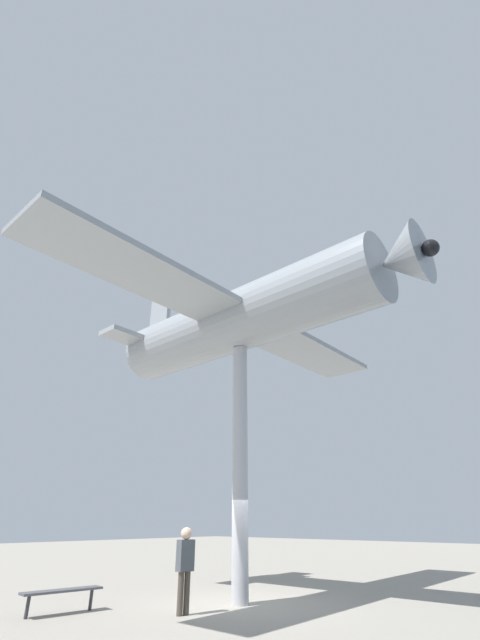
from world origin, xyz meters
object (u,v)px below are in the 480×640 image
Objects in this scene: suspended_airplane at (246,317)px; visitor_person at (185,562)px; plaza_bench at (62,592)px; support_pylon_central at (240,461)px.

suspended_airplane reaches higher than visitor_person.
visitor_person is 0.96× the size of plaza_bench.
support_pylon_central is at bearing 3.61° from visitor_person.
visitor_person is 2.95m from plaza_bench.
support_pylon_central is at bearing 147.56° from plaza_bench.
suspended_airplane is 7.80× the size of plaza_bench.
plaza_bench is at bearing 136.09° from visitor_person.
suspended_airplane reaches higher than support_pylon_central.
suspended_airplane is 8.09× the size of visitor_person.
visitor_person is at bearing -3.35° from support_pylon_central.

